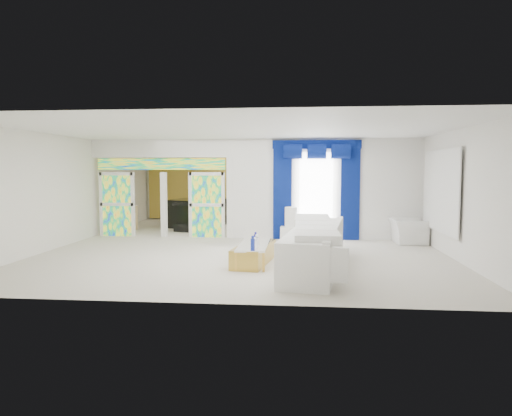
# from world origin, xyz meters

# --- Properties ---
(floor) EXTENTS (12.00, 12.00, 0.00)m
(floor) POSITION_xyz_m (0.00, 0.00, 0.00)
(floor) COLOR #B7AF9E
(floor) RESTS_ON ground
(dividing_wall) EXTENTS (5.70, 0.18, 3.00)m
(dividing_wall) POSITION_xyz_m (2.15, 1.00, 1.50)
(dividing_wall) COLOR white
(dividing_wall) RESTS_ON ground
(dividing_header) EXTENTS (4.30, 0.18, 0.55)m
(dividing_header) POSITION_xyz_m (-2.85, 1.00, 2.73)
(dividing_header) COLOR white
(dividing_header) RESTS_ON dividing_wall
(stained_panel_left) EXTENTS (0.95, 0.04, 2.00)m
(stained_panel_left) POSITION_xyz_m (-4.28, 1.00, 1.00)
(stained_panel_left) COLOR #994C3F
(stained_panel_left) RESTS_ON ground
(stained_panel_right) EXTENTS (0.95, 0.04, 2.00)m
(stained_panel_right) POSITION_xyz_m (-1.42, 1.00, 1.00)
(stained_panel_right) COLOR #994C3F
(stained_panel_right) RESTS_ON ground
(stained_transom) EXTENTS (4.00, 0.05, 0.35)m
(stained_transom) POSITION_xyz_m (-2.85, 1.00, 2.25)
(stained_transom) COLOR #994C3F
(stained_transom) RESTS_ON dividing_header
(window_pane) EXTENTS (1.00, 0.02, 2.30)m
(window_pane) POSITION_xyz_m (1.90, 0.90, 1.45)
(window_pane) COLOR white
(window_pane) RESTS_ON dividing_wall
(blue_drape_left) EXTENTS (0.55, 0.10, 2.80)m
(blue_drape_left) POSITION_xyz_m (0.90, 0.87, 1.40)
(blue_drape_left) COLOR #04124B
(blue_drape_left) RESTS_ON ground
(blue_drape_right) EXTENTS (0.55, 0.10, 2.80)m
(blue_drape_right) POSITION_xyz_m (2.90, 0.87, 1.40)
(blue_drape_right) COLOR #04124B
(blue_drape_right) RESTS_ON ground
(blue_pelmet) EXTENTS (2.60, 0.12, 0.25)m
(blue_pelmet) POSITION_xyz_m (1.90, 0.87, 2.82)
(blue_pelmet) COLOR #04124B
(blue_pelmet) RESTS_ON dividing_wall
(wall_mirror) EXTENTS (0.04, 2.70, 1.90)m
(wall_mirror) POSITION_xyz_m (4.94, -1.00, 1.55)
(wall_mirror) COLOR white
(wall_mirror) RESTS_ON ground
(gold_curtains) EXTENTS (9.70, 0.12, 2.90)m
(gold_curtains) POSITION_xyz_m (0.00, 5.90, 1.50)
(gold_curtains) COLOR gold
(gold_curtains) RESTS_ON ground
(white_sofa) EXTENTS (1.54, 4.47, 0.84)m
(white_sofa) POSITION_xyz_m (1.76, -3.10, 0.42)
(white_sofa) COLOR white
(white_sofa) RESTS_ON ground
(coffee_table) EXTENTS (0.88, 1.95, 0.42)m
(coffee_table) POSITION_xyz_m (0.41, -2.80, 0.21)
(coffee_table) COLOR #B79339
(coffee_table) RESTS_ON ground
(console_table) EXTENTS (1.22, 0.40, 0.40)m
(console_table) POSITION_xyz_m (1.46, 0.60, 0.20)
(console_table) COLOR white
(console_table) RESTS_ON ground
(table_lamp) EXTENTS (0.36, 0.36, 0.58)m
(table_lamp) POSITION_xyz_m (1.16, 0.60, 0.69)
(table_lamp) COLOR silver
(table_lamp) RESTS_ON console_table
(armchair) EXTENTS (0.95, 1.08, 0.69)m
(armchair) POSITION_xyz_m (4.48, 0.39, 0.34)
(armchair) COLOR white
(armchair) RESTS_ON ground
(grand_piano) EXTENTS (2.02, 2.34, 1.00)m
(grand_piano) POSITION_xyz_m (-2.34, 3.73, 0.50)
(grand_piano) COLOR black
(grand_piano) RESTS_ON ground
(piano_bench) EXTENTS (0.90, 0.56, 0.28)m
(piano_bench) POSITION_xyz_m (-2.34, 2.13, 0.14)
(piano_bench) COLOR black
(piano_bench) RESTS_ON ground
(tv_console) EXTENTS (0.68, 0.64, 0.83)m
(tv_console) POSITION_xyz_m (-4.52, 2.39, 0.42)
(tv_console) COLOR tan
(tv_console) RESTS_ON ground
(chandelier) EXTENTS (0.60, 0.60, 0.60)m
(chandelier) POSITION_xyz_m (-2.30, 3.40, 2.65)
(chandelier) COLOR gold
(chandelier) RESTS_ON ceiling
(decanters) EXTENTS (0.14, 1.17, 0.22)m
(decanters) POSITION_xyz_m (0.43, -2.91, 0.50)
(decanters) COLOR #162697
(decanters) RESTS_ON coffee_table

